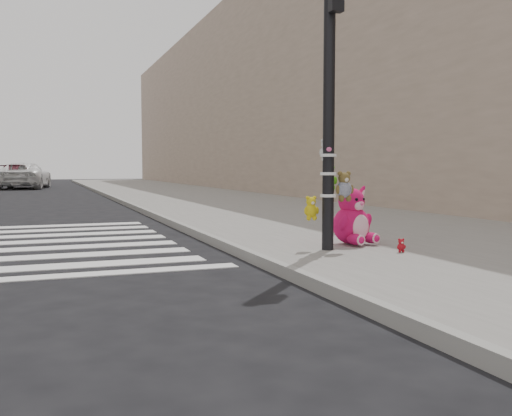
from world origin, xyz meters
name	(u,v)px	position (x,y,z in m)	size (l,w,h in m)	color
ground	(169,305)	(0.00, 0.00, 0.00)	(120.00, 120.00, 0.00)	black
sidewalk_near	(268,209)	(5.00, 10.00, 0.07)	(7.00, 80.00, 0.14)	slate
curb_edge	(148,213)	(1.55, 10.00, 0.07)	(0.12, 80.00, 0.15)	gray
bld_near	(297,90)	(10.50, 20.00, 5.00)	(5.00, 60.00, 10.00)	tan
signal_pole	(330,127)	(2.62, 1.81, 1.83)	(0.68, 0.48, 4.00)	black
pink_bunny	(353,220)	(3.21, 2.17, 0.50)	(0.68, 0.76, 0.88)	#D7125C
red_teddy	(401,245)	(3.40, 1.23, 0.23)	(0.13, 0.09, 0.19)	#AB111C
car_white_near	(24,176)	(-2.07, 32.02, 0.77)	(2.57, 5.57, 1.55)	white
car_maroon_near	(16,175)	(-2.81, 39.66, 0.75)	(2.09, 5.14, 1.49)	maroon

